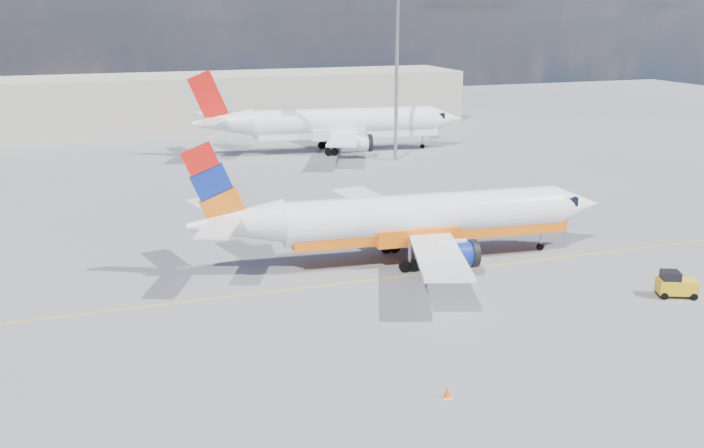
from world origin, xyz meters
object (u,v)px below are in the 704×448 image
object	(u,v)px
main_jet	(412,219)
gse_tug	(676,285)
second_jet	(335,124)
traffic_cone	(447,392)

from	to	relation	value
main_jet	gse_tug	xyz separation A→B (m)	(13.01, -12.16, -2.35)
second_jet	traffic_cone	xyz separation A→B (m)	(-14.99, -63.21, -3.21)
second_jet	traffic_cone	bearing A→B (deg)	-96.36
gse_tug	traffic_cone	bearing A→B (deg)	-135.90
second_jet	gse_tug	xyz separation A→B (m)	(4.60, -55.81, -2.71)
main_jet	gse_tug	bearing A→B (deg)	-38.51
main_jet	second_jet	size ratio (longest dim) A/B	0.90
main_jet	gse_tug	size ratio (longest dim) A/B	11.64
gse_tug	traffic_cone	world-z (taller)	gse_tug
gse_tug	second_jet	bearing A→B (deg)	118.11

